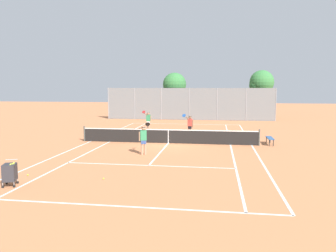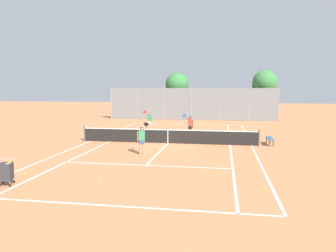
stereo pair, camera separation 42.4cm
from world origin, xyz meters
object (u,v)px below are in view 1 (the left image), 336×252
at_px(loose_tennis_ball_0, 103,179).
at_px(ball_cart, 10,172).
at_px(courtside_bench, 270,138).
at_px(player_far_right, 190,125).
at_px(tennis_net, 168,136).
at_px(tree_behind_right, 261,83).
at_px(tree_behind_left, 174,85).
at_px(player_near_side, 144,138).
at_px(player_far_left, 148,120).
at_px(loose_tennis_ball_2, 28,175).
at_px(loose_tennis_ball_1, 102,141).

bearing_deg(loose_tennis_ball_0, ball_cart, -156.92).
relative_size(loose_tennis_ball_0, courtside_bench, 0.04).
bearing_deg(player_far_right, tennis_net, -110.32).
bearing_deg(loose_tennis_ball_0, tree_behind_right, 70.94).
height_order(tree_behind_left, tree_behind_right, tree_behind_right).
relative_size(player_near_side, loose_tennis_ball_0, 26.88).
bearing_deg(tree_behind_left, player_far_right, -78.25).
bearing_deg(tree_behind_right, tennis_net, -113.71).
bearing_deg(player_far_right, player_near_side, -105.73).
xyz_separation_m(ball_cart, courtside_bench, (11.28, 10.95, -0.12)).
relative_size(player_far_left, tree_behind_right, 0.30).
bearing_deg(tennis_net, tree_behind_right, 66.29).
relative_size(loose_tennis_ball_0, tree_behind_left, 0.01).
distance_m(player_near_side, player_far_left, 10.44).
bearing_deg(ball_cart, loose_tennis_ball_0, 23.08).
bearing_deg(tennis_net, tree_behind_left, 96.15).
relative_size(player_far_right, courtside_bench, 1.18).
bearing_deg(loose_tennis_ball_2, tree_behind_right, 64.95).
relative_size(player_far_right, loose_tennis_ball_1, 26.88).
distance_m(tennis_net, tree_behind_left, 19.11).
xyz_separation_m(player_far_left, loose_tennis_ball_1, (-2.04, -6.09, -0.89)).
relative_size(player_near_side, tree_behind_left, 0.32).
height_order(loose_tennis_ball_0, tree_behind_left, tree_behind_left).
relative_size(ball_cart, loose_tennis_ball_1, 14.58).
distance_m(loose_tennis_ball_1, courtside_bench, 11.47).
bearing_deg(loose_tennis_ball_2, player_far_right, 64.10).
bearing_deg(loose_tennis_ball_2, loose_tennis_ball_0, -1.01).
height_order(player_far_left, tree_behind_left, tree_behind_left).
relative_size(loose_tennis_ball_0, loose_tennis_ball_2, 1.00).
bearing_deg(courtside_bench, loose_tennis_ball_2, -140.24).
xyz_separation_m(player_far_right, tree_behind_left, (-3.21, 15.44, 3.11)).
relative_size(tennis_net, loose_tennis_ball_1, 181.82).
bearing_deg(loose_tennis_ball_1, loose_tennis_ball_0, -69.89).
distance_m(player_far_right, loose_tennis_ball_2, 13.61).
distance_m(ball_cart, loose_tennis_ball_0, 3.54).
height_order(tennis_net, player_near_side, player_near_side).
distance_m(ball_cart, player_near_side, 7.52).
distance_m(loose_tennis_ball_2, tree_behind_left, 28.08).
xyz_separation_m(loose_tennis_ball_1, courtside_bench, (11.46, 0.27, 0.38)).
height_order(player_near_side, tree_behind_right, tree_behind_right).
height_order(ball_cart, loose_tennis_ball_1, ball_cart).
bearing_deg(tennis_net, player_far_left, 113.13).
bearing_deg(player_near_side, ball_cart, -120.01).
bearing_deg(loose_tennis_ball_2, loose_tennis_ball_1, 90.12).
height_order(loose_tennis_ball_0, tree_behind_right, tree_behind_right).
height_order(tennis_net, tree_behind_left, tree_behind_left).
height_order(ball_cart, tree_behind_right, tree_behind_right).
height_order(ball_cart, courtside_bench, ball_cart).
height_order(courtside_bench, tree_behind_right, tree_behind_right).
distance_m(ball_cart, loose_tennis_ball_1, 10.70).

